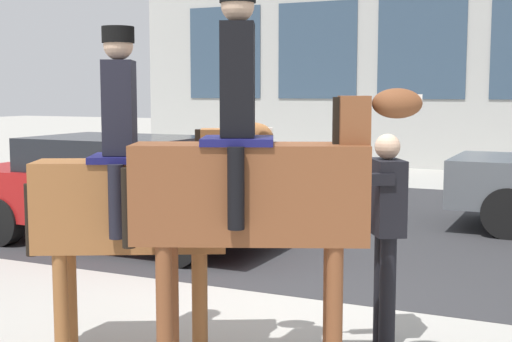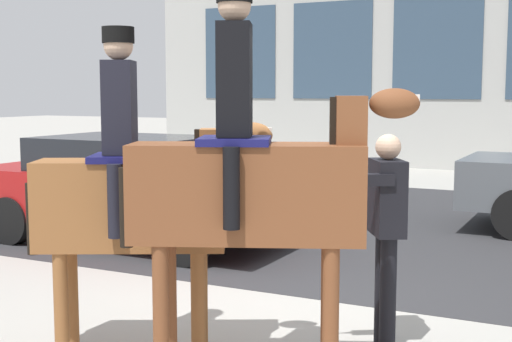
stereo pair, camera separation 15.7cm
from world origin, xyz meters
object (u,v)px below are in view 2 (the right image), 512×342
at_px(mounted_horse_lead, 135,194).
at_px(mounted_horse_companion, 252,183).
at_px(pedestrian_bystander, 385,224).
at_px(street_car_near_lane, 131,186).

xyz_separation_m(mounted_horse_lead, mounted_horse_companion, (1.07, -0.14, 0.17)).
bearing_deg(pedestrian_bystander, mounted_horse_lead, -0.21).
relative_size(mounted_horse_lead, pedestrian_bystander, 1.47).
bearing_deg(street_car_near_lane, pedestrian_bystander, -29.94).
height_order(mounted_horse_lead, street_car_near_lane, mounted_horse_lead).
relative_size(pedestrian_bystander, street_car_near_lane, 0.39).
bearing_deg(mounted_horse_companion, mounted_horse_lead, 149.28).
relative_size(mounted_horse_companion, street_car_near_lane, 0.62).
distance_m(mounted_horse_lead, mounted_horse_companion, 1.09).
bearing_deg(street_car_near_lane, mounted_horse_companion, -44.43).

